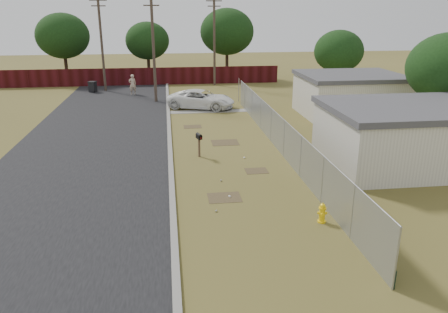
{
  "coord_description": "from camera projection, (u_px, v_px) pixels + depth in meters",
  "views": [
    {
      "loc": [
        -3.04,
        -21.85,
        7.58
      ],
      "look_at": [
        -0.53,
        -2.81,
        1.1
      ],
      "focal_mm": 35.0,
      "sensor_mm": 36.0,
      "label": 1
    }
  ],
  "objects": [
    {
      "name": "privacy_fence",
      "position": [
        138.0,
        77.0,
        45.78
      ],
      "size": [
        30.0,
        0.12,
        1.8
      ],
      "primitive_type": "cube",
      "color": "#400D12",
      "rests_on": "ground"
    },
    {
      "name": "utility_poles",
      "position": [
        158.0,
        42.0,
        40.78
      ],
      "size": [
        12.6,
        8.24,
        9.0
      ],
      "color": "#44382D",
      "rests_on": "ground"
    },
    {
      "name": "chainlink_fence",
      "position": [
        280.0,
        137.0,
        24.42
      ],
      "size": [
        0.1,
        27.06,
        2.02
      ],
      "color": "#9A9CA2",
      "rests_on": "ground"
    },
    {
      "name": "trash_bin",
      "position": [
        93.0,
        87.0,
        41.98
      ],
      "size": [
        0.87,
        0.93,
        1.04
      ],
      "color": "black",
      "rests_on": "ground"
    },
    {
      "name": "horizon_trees",
      "position": [
        203.0,
        40.0,
        44.08
      ],
      "size": [
        33.32,
        31.94,
        7.78
      ],
      "color": "#2F2215",
      "rests_on": "ground"
    },
    {
      "name": "scattered_litter",
      "position": [
        229.0,
        184.0,
        19.87
      ],
      "size": [
        2.36,
        6.43,
        0.07
      ],
      "color": "silver",
      "rests_on": "ground"
    },
    {
      "name": "mailbox",
      "position": [
        199.0,
        138.0,
        23.37
      ],
      "size": [
        0.33,
        0.57,
        1.3
      ],
      "color": "brown",
      "rests_on": "ground"
    },
    {
      "name": "street",
      "position": [
        114.0,
        125.0,
        30.04
      ],
      "size": [
        15.1,
        60.0,
        0.12
      ],
      "color": "black",
      "rests_on": "ground"
    },
    {
      "name": "pedestrian",
      "position": [
        133.0,
        85.0,
        40.67
      ],
      "size": [
        0.78,
        0.61,
        1.89
      ],
      "primitive_type": "imported",
      "rotation": [
        0.0,
        0.0,
        3.4
      ],
      "color": "tan",
      "rests_on": "ground"
    },
    {
      "name": "fire_hydrant",
      "position": [
        322.0,
        213.0,
        16.28
      ],
      "size": [
        0.37,
        0.38,
        0.79
      ],
      "color": "yellow",
      "rests_on": "ground"
    },
    {
      "name": "ground",
      "position": [
        227.0,
        159.0,
        23.32
      ],
      "size": [
        120.0,
        120.0,
        0.0
      ],
      "primitive_type": "plane",
      "color": "brown",
      "rests_on": "ground"
    },
    {
      "name": "houses",
      "position": [
        375.0,
        112.0,
        26.97
      ],
      "size": [
        9.3,
        17.24,
        3.1
      ],
      "color": "silver",
      "rests_on": "ground"
    },
    {
      "name": "pickup_truck",
      "position": [
        201.0,
        99.0,
        35.04
      ],
      "size": [
        5.87,
        4.18,
        1.48
      ],
      "primitive_type": "imported",
      "rotation": [
        0.0,
        0.0,
        1.21
      ],
      "color": "white",
      "rests_on": "ground"
    }
  ]
}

